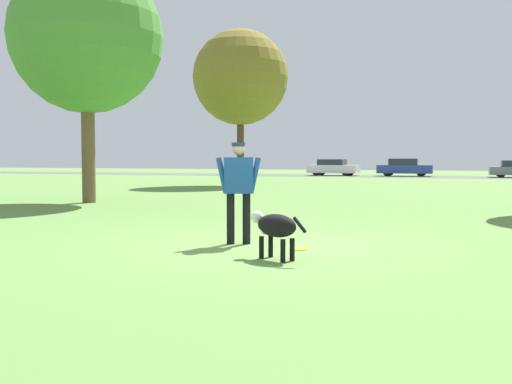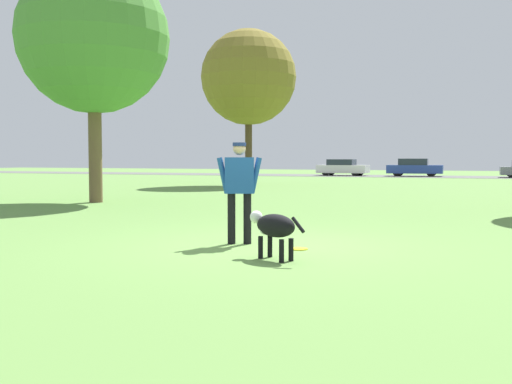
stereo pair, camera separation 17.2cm
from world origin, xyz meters
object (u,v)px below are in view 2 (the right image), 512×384
Objects in this scene: tree_far_left at (249,78)px; parked_car_blue at (414,168)px; tree_near_left at (94,38)px; parked_car_white at (343,168)px; frisbee at (299,249)px; person at (239,183)px; dog at (274,227)px.

tree_far_left reaches higher than parked_car_blue.
parked_car_white is at bearing 88.23° from tree_near_left.
frisbee is at bearing -88.04° from parked_car_blue.
person is 1.49m from frisbee.
parked_car_blue reaches higher than dog.
frisbee is 38.08m from parked_car_blue.
person is at bearing -41.27° from tree_near_left.
parked_car_white is at bearing 179.55° from parked_car_blue.
tree_near_left reaches higher than parked_car_white.
parked_car_blue is (-2.42, 38.00, 0.66)m from frisbee.
parked_car_blue is at bearing 70.64° from tree_far_left.
dog is 0.12× the size of tree_far_left.
person is 0.42× the size of parked_car_white.
tree_near_left is 1.89× the size of parked_car_white.
dog reaches higher than frisbee.
parked_car_blue is at bearing -58.32° from dog.
parked_car_white is at bearing 101.84° from frisbee.
frisbee is at bearing -65.33° from dog.
parked_car_blue is at bearing 69.95° from person.
person is at bearing -68.64° from tree_far_left.
tree_far_left is at bearing -39.11° from dog.
tree_near_left reaches higher than dog.
parked_car_white reaches higher than dog.
person reaches higher than frisbee.
tree_far_left is 2.00× the size of parked_car_white.
tree_near_left reaches higher than parked_car_blue.
parked_car_blue is (-1.33, 37.78, -0.32)m from person.
person is 38.28m from parked_car_white.
parked_car_blue reaches higher than frisbee.
tree_far_left is 18.66m from parked_car_white.
dog is at bearing -93.56° from frisbee.
person is 1.68× the size of dog.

